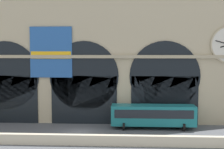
# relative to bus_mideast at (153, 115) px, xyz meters

# --- Properties ---
(ground_plane) EXTENTS (200.00, 200.00, 0.00)m
(ground_plane) POSITION_rel_bus_mideast_xyz_m (-9.48, -2.70, -1.78)
(ground_plane) COLOR #54565B
(quay_parapet_wall) EXTENTS (90.00, 0.70, 1.15)m
(quay_parapet_wall) POSITION_rel_bus_mideast_xyz_m (-9.48, -7.82, -1.20)
(quay_parapet_wall) COLOR beige
(quay_parapet_wall) RESTS_ON ground
(station_building) EXTENTS (46.98, 5.82, 21.24)m
(station_building) POSITION_rel_bus_mideast_xyz_m (-9.46, 5.00, 8.57)
(station_building) COLOR #BCAD8C
(station_building) RESTS_ON ground
(bus_mideast) EXTENTS (11.00, 3.25, 3.10)m
(bus_mideast) POSITION_rel_bus_mideast_xyz_m (0.00, 0.00, 0.00)
(bus_mideast) COLOR #19727A
(bus_mideast) RESTS_ON ground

